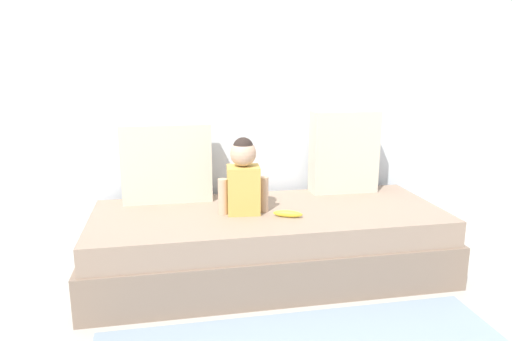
{
  "coord_description": "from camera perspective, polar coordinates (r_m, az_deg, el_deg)",
  "views": [
    {
      "loc": [
        -0.57,
        -2.58,
        1.29
      ],
      "look_at": [
        -0.08,
        0.0,
        0.66
      ],
      "focal_mm": 32.41,
      "sensor_mm": 36.0,
      "label": 1
    }
  ],
  "objects": [
    {
      "name": "throw_pillow_right",
      "position": [
        3.18,
        10.8,
        2.3
      ],
      "size": [
        0.45,
        0.16,
        0.55
      ],
      "primitive_type": "cube",
      "color": "beige",
      "rests_on": "couch"
    },
    {
      "name": "back_wall",
      "position": [
        3.18,
        -0.5,
        11.38
      ],
      "size": [
        5.34,
        0.1,
        2.35
      ],
      "primitive_type": "cube",
      "color": "silver",
      "rests_on": "ground"
    },
    {
      "name": "couch",
      "position": [
        2.85,
        1.55,
        -8.95
      ],
      "size": [
        2.14,
        0.84,
        0.41
      ],
      "color": "#826C5B",
      "rests_on": "ground"
    },
    {
      "name": "toddler",
      "position": [
        2.68,
        -1.58,
        -0.8
      ],
      "size": [
        0.3,
        0.17,
        0.45
      ],
      "color": "gold",
      "rests_on": "couch"
    },
    {
      "name": "ground_plane",
      "position": [
        2.93,
        1.52,
        -12.64
      ],
      "size": [
        12.0,
        12.0,
        0.0
      ],
      "primitive_type": "plane",
      "color": "#B2ADA3"
    },
    {
      "name": "banana",
      "position": [
        2.66,
        3.95,
        -5.35
      ],
      "size": [
        0.17,
        0.11,
        0.04
      ],
      "primitive_type": "ellipsoid",
      "rotation": [
        0.0,
        0.0,
        -0.41
      ],
      "color": "yellow",
      "rests_on": "couch"
    },
    {
      "name": "throw_pillow_left",
      "position": [
        2.96,
        -10.95,
        0.93
      ],
      "size": [
        0.56,
        0.16,
        0.49
      ],
      "primitive_type": "cube",
      "color": "beige",
      "rests_on": "couch"
    }
  ]
}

